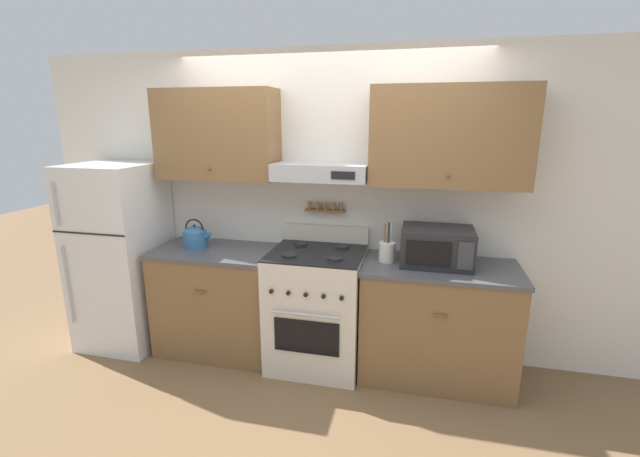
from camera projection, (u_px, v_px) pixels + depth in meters
ground_plane at (308, 381)px, 3.34m from camera, size 16.00×16.00×0.00m
wall_back at (329, 184)px, 3.54m from camera, size 5.20×0.46×2.55m
counter_left at (219, 299)px, 3.73m from camera, size 1.03×0.64×0.92m
counter_right at (437, 322)px, 3.32m from camera, size 1.16×0.64×0.92m
stove_range at (317, 308)px, 3.50m from camera, size 0.74×0.70×1.11m
refrigerator at (121, 255)px, 3.80m from camera, size 0.67×0.72×1.63m
tea_kettle at (195, 236)px, 3.65m from camera, size 0.25×0.20×0.25m
microwave at (437, 246)px, 3.21m from camera, size 0.53×0.40×0.28m
utensil_crock at (387, 251)px, 3.29m from camera, size 0.13×0.13×0.31m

